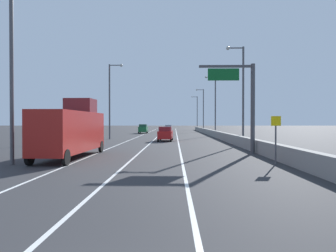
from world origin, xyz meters
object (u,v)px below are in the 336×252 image
at_px(speed_advisory_sign, 276,136).
at_px(car_green_0, 143,129).
at_px(lamp_post_right_second, 241,89).
at_px(lamp_post_left_near, 15,59).
at_px(lamp_post_right_third, 214,102).
at_px(car_red_2, 165,134).
at_px(lamp_post_right_fourth, 203,108).
at_px(overhead_sign_gantry, 244,97).
at_px(lamp_post_right_fifth, 197,111).
at_px(car_silver_1, 168,129).
at_px(box_truck, 72,130).
at_px(lamp_post_left_mid, 111,97).

distance_m(speed_advisory_sign, car_green_0, 54.29).
relative_size(lamp_post_right_second, lamp_post_left_near, 1.00).
xyz_separation_m(lamp_post_right_third, car_red_2, (-8.90, -16.90, -5.52)).
distance_m(lamp_post_right_fourth, car_green_0, 19.62).
height_order(lamp_post_right_third, car_red_2, lamp_post_right_third).
xyz_separation_m(speed_advisory_sign, lamp_post_left_near, (-16.07, -0.35, 4.75)).
bearing_deg(overhead_sign_gantry, lamp_post_right_fifth, 88.71).
bearing_deg(lamp_post_right_third, lamp_post_right_fourth, 90.25).
height_order(lamp_post_right_fourth, car_red_2, lamp_post_right_fourth).
bearing_deg(car_green_0, car_silver_1, 56.17).
bearing_deg(lamp_post_right_third, car_green_0, 141.45).
distance_m(lamp_post_left_near, box_truck, 6.32).
distance_m(car_green_0, box_truck, 49.05).
xyz_separation_m(car_silver_1, car_red_2, (0.27, -37.26, 0.06)).
relative_size(lamp_post_left_near, lamp_post_left_mid, 1.00).
height_order(car_silver_1, car_red_2, car_red_2).
xyz_separation_m(overhead_sign_gantry, lamp_post_left_near, (-15.62, -7.19, 1.78)).
relative_size(lamp_post_right_fifth, car_silver_1, 2.63).
height_order(lamp_post_right_fifth, car_red_2, lamp_post_right_fifth).
height_order(overhead_sign_gantry, box_truck, overhead_sign_gantry).
height_order(lamp_post_right_fifth, lamp_post_left_near, same).
height_order(lamp_post_left_near, car_red_2, lamp_post_left_near).
relative_size(lamp_post_right_fourth, box_truck, 1.18).
height_order(car_green_0, box_truck, box_truck).
height_order(overhead_sign_gantry, lamp_post_right_fourth, lamp_post_right_fourth).
relative_size(lamp_post_right_third, box_truck, 1.18).
relative_size(lamp_post_right_third, lamp_post_right_fifth, 1.00).
height_order(overhead_sign_gantry, lamp_post_left_mid, lamp_post_left_mid).
xyz_separation_m(overhead_sign_gantry, lamp_post_right_third, (1.84, 33.89, 1.78)).
bearing_deg(box_truck, lamp_post_left_near, -119.65).
height_order(overhead_sign_gantry, lamp_post_right_third, lamp_post_right_third).
bearing_deg(car_silver_1, box_truck, -96.03).
relative_size(lamp_post_right_fourth, lamp_post_left_mid, 1.00).
bearing_deg(lamp_post_right_third, lamp_post_left_near, -113.03).
distance_m(speed_advisory_sign, lamp_post_right_fourth, 64.46).
relative_size(car_green_0, car_silver_1, 1.05).
xyz_separation_m(lamp_post_right_third, car_silver_1, (-9.17, 20.37, -5.58)).
xyz_separation_m(overhead_sign_gantry, car_green_0, (-13.03, 45.74, -3.68)).
relative_size(speed_advisory_sign, car_green_0, 0.65).
xyz_separation_m(lamp_post_right_second, car_red_2, (-9.05, 6.65, -5.52)).
bearing_deg(lamp_post_right_second, box_truck, -138.44).
bearing_deg(lamp_post_right_second, car_silver_1, 101.97).
distance_m(overhead_sign_gantry, lamp_post_left_mid, 26.19).
xyz_separation_m(speed_advisory_sign, lamp_post_right_third, (1.40, 40.73, 4.75)).
bearing_deg(lamp_post_left_mid, car_silver_1, 76.22).
bearing_deg(lamp_post_left_near, speed_advisory_sign, 1.26).
height_order(lamp_post_right_second, lamp_post_left_mid, same).
bearing_deg(box_truck, car_green_0, 89.57).
relative_size(lamp_post_left_near, box_truck, 1.18).
relative_size(lamp_post_right_third, car_green_0, 2.50).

